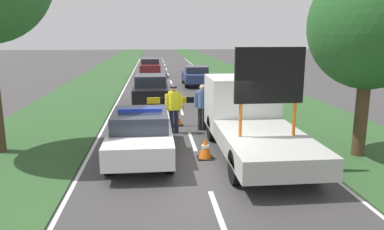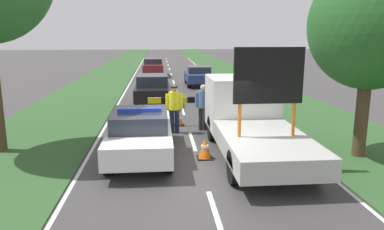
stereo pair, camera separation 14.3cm
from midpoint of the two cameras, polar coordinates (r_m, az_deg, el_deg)
The scene contains 16 objects.
ground_plane at distance 10.33m, azimuth 1.32°, elevation -8.64°, with size 160.00×160.00×0.00m, color #3D3A3A.
lane_markings at distance 26.50m, azimuth -3.11°, elevation 4.29°, with size 6.78×62.47×0.01m.
grass_verge_left at distance 30.14m, azimuth -14.29°, elevation 4.92°, with size 4.46×120.00×0.03m.
grass_verge_right at distance 30.59m, azimuth 7.29°, elevation 5.31°, with size 4.46×120.00×0.03m.
police_car at distance 11.43m, azimuth -8.17°, elevation -2.70°, with size 1.84×4.71×1.54m.
work_truck at distance 12.09m, azimuth 8.37°, elevation -0.15°, with size 2.29×6.28×3.36m.
road_barrier at distance 15.17m, azimuth -1.14°, elevation 2.01°, with size 3.18×0.08×1.18m.
police_officer at distance 14.02m, azimuth -3.10°, elevation 1.53°, with size 0.65×0.41×1.81m.
pedestrian_civilian at distance 14.46m, azimuth 1.31°, elevation 1.76°, with size 0.64×0.41×1.79m.
traffic_cone_near_police at distance 15.36m, azimuth -2.42°, elevation -0.59°, with size 0.39×0.39×0.54m.
traffic_cone_centre_front at distance 11.30m, azimuth 1.67°, elevation -5.06°, with size 0.47×0.47×0.65m.
traffic_cone_near_truck at distance 15.53m, azimuth -11.56°, elevation -0.54°, with size 0.45×0.45×0.62m.
queued_car_sedan_black at distance 20.02m, azimuth -6.52°, elevation 3.97°, with size 1.79×4.14×1.57m.
queued_car_hatch_blue at distance 27.20m, azimuth 0.43°, elevation 6.08°, with size 1.80×4.10×1.40m.
queued_car_wagon_maroon at distance 33.50m, azimuth -6.51°, elevation 7.30°, with size 1.73×4.61×1.56m.
roadside_tree_near_left at distance 12.14m, azimuth 25.18°, elevation 12.18°, with size 3.52×3.52×5.78m.
Camera 1 is at (-1.27, -9.57, 3.70)m, focal length 35.00 mm.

